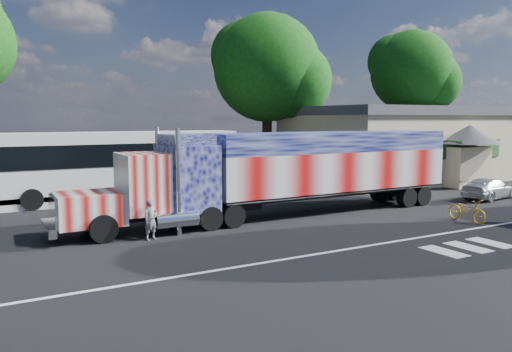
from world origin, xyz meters
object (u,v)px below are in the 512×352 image
tree_ne_a (269,69)px  semi_truck (291,170)px  woman (151,220)px  coach_bus (123,164)px  tree_far_ne (413,72)px  parked_car (489,189)px  bicycle (467,210)px

tree_ne_a → semi_truck: bearing=-116.5°
semi_truck → woman: (-6.98, -1.44, -1.33)m
coach_bus → tree_far_ne: 31.76m
semi_truck → tree_ne_a: tree_ne_a is taller
parked_car → tree_far_ne: 23.11m
coach_bus → parked_car: bearing=-29.1°
coach_bus → tree_far_ne: size_ratio=0.99×
woman → bicycle: size_ratio=0.78×
woman → bicycle: bearing=-32.7°
tree_far_ne → coach_bus: bearing=-165.2°
woman → tree_ne_a: size_ratio=0.13×
tree_ne_a → parked_car: bearing=-66.5°
parked_car → tree_ne_a: tree_ne_a is taller
semi_truck → woman: semi_truck is taller
bicycle → tree_far_ne: tree_far_ne is taller
parked_car → woman: size_ratio=2.62×
parked_car → bicycle: size_ratio=2.05×
semi_truck → bicycle: size_ratio=9.93×
bicycle → tree_far_ne: bearing=50.6°
woman → tree_far_ne: size_ratio=0.12×
coach_bus → semi_truck: bearing=-56.9°
semi_truck → parked_car: semi_truck is taller
tree_far_ne → woman: bearing=-150.6°
coach_bus → tree_far_ne: bearing=14.8°
woman → tree_ne_a: (13.13, 13.80, 7.18)m
semi_truck → coach_bus: (-5.47, 8.40, -0.18)m
parked_car → woman: woman is taller
bicycle → tree_far_ne: size_ratio=0.15×
semi_truck → coach_bus: semi_truck is taller
semi_truck → tree_far_ne: size_ratio=1.48×
bicycle → tree_far_ne: (18.72, 21.17, 8.32)m
parked_car → woman: (-19.09, -0.07, 0.18)m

